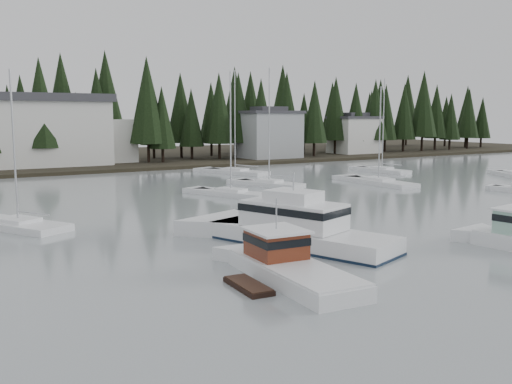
# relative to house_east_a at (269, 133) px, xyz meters

# --- Properties ---
(far_shore_land) EXTENTS (240.00, 54.00, 1.00)m
(far_shore_land) POSITION_rel_house_east_a_xyz_m (-36.00, 19.00, -4.90)
(far_shore_land) COLOR black
(far_shore_land) RESTS_ON ground
(conifer_treeline) EXTENTS (200.00, 22.00, 20.00)m
(conifer_treeline) POSITION_rel_house_east_a_xyz_m (-36.00, 8.00, -4.90)
(conifer_treeline) COLOR black
(conifer_treeline) RESTS_ON ground
(house_east_a) EXTENTS (10.60, 8.48, 9.25)m
(house_east_a) POSITION_rel_house_east_a_xyz_m (0.00, 0.00, 0.00)
(house_east_a) COLOR #999EA0
(house_east_a) RESTS_ON ground
(house_east_b) EXTENTS (9.54, 7.42, 8.25)m
(house_east_b) POSITION_rel_house_east_a_xyz_m (22.00, 2.00, -0.50)
(house_east_b) COLOR silver
(house_east_b) RESTS_ON ground
(harbor_inn) EXTENTS (29.50, 11.50, 10.90)m
(harbor_inn) POSITION_rel_house_east_a_xyz_m (-38.96, 4.34, 0.87)
(harbor_inn) COLOR silver
(harbor_inn) RESTS_ON ground
(lobster_boat_brown) EXTENTS (5.03, 9.19, 4.45)m
(lobster_boat_brown) POSITION_rel_house_east_a_xyz_m (-40.38, -65.00, -4.40)
(lobster_boat_brown) COLOR white
(lobster_boat_brown) RESTS_ON ground
(cabin_cruiser_center) EXTENTS (7.78, 12.96, 5.32)m
(cabin_cruiser_center) POSITION_rel_house_east_a_xyz_m (-35.52, -59.09, -4.11)
(cabin_cruiser_center) COLOR white
(cabin_cruiser_center) RESTS_ON ground
(sailboat_0) EXTENTS (5.40, 8.95, 14.03)m
(sailboat_0) POSITION_rel_house_east_a_xyz_m (-20.67, -32.44, -4.82)
(sailboat_0) COLOR white
(sailboat_0) RESTS_ON ground
(sailboat_2) EXTENTS (3.23, 9.03, 13.88)m
(sailboat_2) POSITION_rel_house_east_a_xyz_m (2.28, -26.93, -4.82)
(sailboat_2) COLOR white
(sailboat_2) RESTS_ON ground
(sailboat_4) EXTENTS (6.59, 8.71, 11.87)m
(sailboat_4) POSITION_rel_house_east_a_xyz_m (-49.67, -44.14, -4.84)
(sailboat_4) COLOR white
(sailboat_4) RESTS_ON ground
(sailboat_7) EXTENTS (5.77, 9.31, 13.01)m
(sailboat_7) POSITION_rel_house_east_a_xyz_m (-28.38, -37.32, -4.83)
(sailboat_7) COLOR white
(sailboat_7) RESTS_ON ground
(sailboat_8) EXTENTS (6.27, 10.79, 14.89)m
(sailboat_8) POSITION_rel_house_east_a_xyz_m (-16.99, -17.80, -4.83)
(sailboat_8) COLOR white
(sailboat_8) RESTS_ON ground
(sailboat_9) EXTENTS (3.24, 11.04, 12.03)m
(sailboat_9) POSITION_rel_house_east_a_xyz_m (-8.38, -37.48, -4.85)
(sailboat_9) COLOR white
(sailboat_9) RESTS_ON ground
(runabout_1) EXTENTS (3.47, 6.84, 1.42)m
(runabout_1) POSITION_rel_house_east_a_xyz_m (-26.97, -48.93, -4.77)
(runabout_1) COLOR white
(runabout_1) RESTS_ON ground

